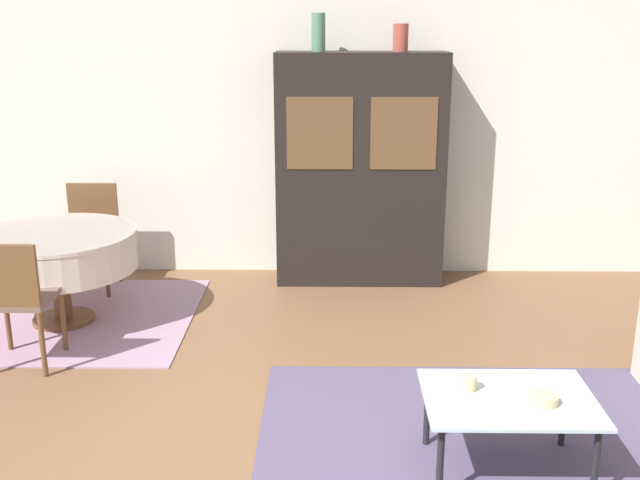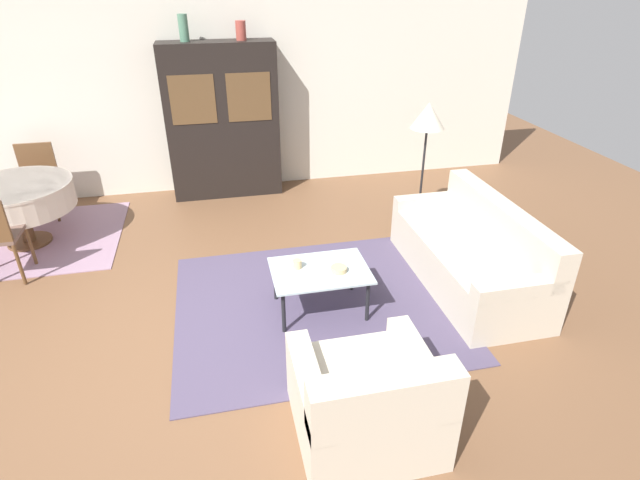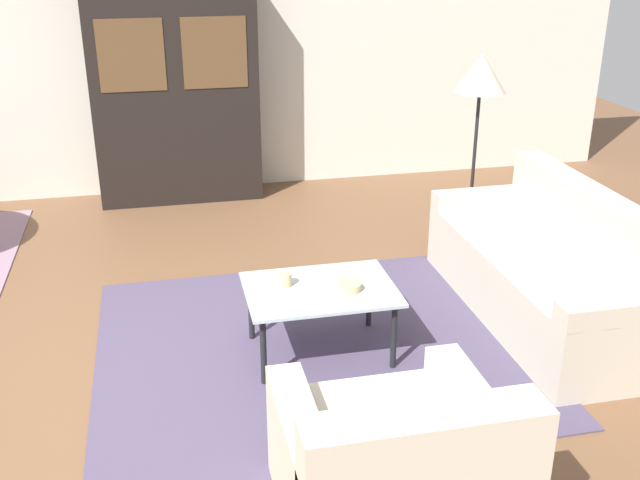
% 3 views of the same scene
% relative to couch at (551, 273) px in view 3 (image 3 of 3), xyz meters
% --- Properties ---
extents(ground_plane, '(14.00, 14.00, 0.00)m').
position_rel_couch_xyz_m(ground_plane, '(-2.79, -0.42, -0.30)').
color(ground_plane, brown).
extents(wall_back, '(10.00, 0.06, 2.70)m').
position_rel_couch_xyz_m(wall_back, '(-2.79, 3.21, 1.05)').
color(wall_back, beige).
rests_on(wall_back, ground_plane).
extents(area_rug, '(2.60, 2.30, 0.01)m').
position_rel_couch_xyz_m(area_rug, '(-1.63, -0.08, -0.30)').
color(area_rug, '#4C425B').
rests_on(area_rug, ground_plane).
extents(couch, '(0.86, 2.00, 0.84)m').
position_rel_couch_xyz_m(couch, '(0.00, 0.00, 0.00)').
color(couch, beige).
rests_on(couch, ground_plane).
extents(armchair, '(0.92, 0.91, 0.81)m').
position_rel_couch_xyz_m(armchair, '(-1.61, -1.64, -0.00)').
color(armchair, beige).
rests_on(armchair, ground_plane).
extents(coffee_table, '(0.88, 0.64, 0.44)m').
position_rel_couch_xyz_m(coffee_table, '(-1.60, -0.16, 0.10)').
color(coffee_table, black).
rests_on(coffee_table, area_rug).
extents(display_cabinet, '(1.49, 0.46, 2.06)m').
position_rel_couch_xyz_m(display_cabinet, '(-2.26, 2.93, 0.73)').
color(display_cabinet, black).
rests_on(display_cabinet, ground_plane).
extents(floor_lamp, '(0.40, 0.40, 1.51)m').
position_rel_couch_xyz_m(floor_lamp, '(0.03, 1.42, 0.99)').
color(floor_lamp, black).
rests_on(floor_lamp, ground_plane).
extents(cup, '(0.08, 0.08, 0.08)m').
position_rel_couch_xyz_m(cup, '(-1.79, -0.09, 0.18)').
color(cup, tan).
rests_on(cup, coffee_table).
extents(bowl, '(0.15, 0.15, 0.05)m').
position_rel_couch_xyz_m(bowl, '(-1.44, -0.23, 0.16)').
color(bowl, tan).
rests_on(bowl, coffee_table).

